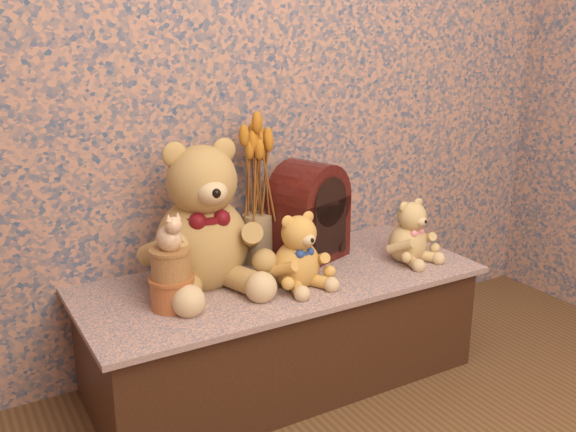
% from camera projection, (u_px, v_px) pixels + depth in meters
% --- Properties ---
extents(display_shelf, '(1.42, 0.60, 0.40)m').
position_uv_depth(display_shelf, '(281.00, 328.00, 2.34)').
color(display_shelf, '#334768').
rests_on(display_shelf, ground).
extents(teddy_large, '(0.46, 0.54, 0.54)m').
position_uv_depth(teddy_large, '(201.00, 208.00, 2.15)').
color(teddy_large, olive).
rests_on(teddy_large, display_shelf).
extents(teddy_medium, '(0.25, 0.28, 0.28)m').
position_uv_depth(teddy_medium, '(297.00, 247.00, 2.17)').
color(teddy_medium, '#BC8735').
rests_on(teddy_medium, display_shelf).
extents(teddy_small, '(0.24, 0.27, 0.25)m').
position_uv_depth(teddy_small, '(409.00, 228.00, 2.41)').
color(teddy_small, tan).
rests_on(teddy_small, display_shelf).
extents(cathedral_radio, '(0.32, 0.28, 0.38)m').
position_uv_depth(cathedral_radio, '(309.00, 211.00, 2.41)').
color(cathedral_radio, '#3E0E0B').
rests_on(cathedral_radio, display_shelf).
extents(ceramic_vase, '(0.12, 0.12, 0.19)m').
position_uv_depth(ceramic_vase, '(258.00, 239.00, 2.39)').
color(ceramic_vase, tan).
rests_on(ceramic_vase, display_shelf).
extents(dried_stalks, '(0.23, 0.23, 0.37)m').
position_uv_depth(dried_stalks, '(257.00, 165.00, 2.31)').
color(dried_stalks, '#C4731F').
rests_on(dried_stalks, ceramic_vase).
extents(biscuit_tin_lower, '(0.16, 0.16, 0.10)m').
position_uv_depth(biscuit_tin_lower, '(172.00, 293.00, 2.02)').
color(biscuit_tin_lower, '#BD8337').
rests_on(biscuit_tin_lower, display_shelf).
extents(biscuit_tin_upper, '(0.16, 0.16, 0.10)m').
position_uv_depth(biscuit_tin_upper, '(171.00, 264.00, 2.00)').
color(biscuit_tin_upper, tan).
rests_on(biscuit_tin_upper, biscuit_tin_lower).
extents(cat_figurine, '(0.11, 0.12, 0.13)m').
position_uv_depth(cat_figurine, '(169.00, 230.00, 1.96)').
color(cat_figurine, silver).
rests_on(cat_figurine, biscuit_tin_upper).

